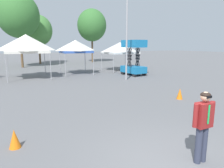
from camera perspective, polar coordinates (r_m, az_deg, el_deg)
ground_plane at (r=5.46m, az=16.02°, el=-20.93°), size 140.00×140.00×0.00m
canopy_tent_behind_right at (r=18.51m, az=-22.98°, el=10.40°), size 3.44×3.44×3.67m
canopy_tent_behind_center at (r=19.94m, az=-10.22°, el=10.36°), size 2.89×2.89×3.26m
canopy_tent_center at (r=22.45m, az=2.28°, el=10.09°), size 3.35×3.35×3.07m
scissor_lift at (r=19.18m, az=6.06°, el=5.60°), size 1.63×2.43×3.25m
person_foreground at (r=5.37m, az=24.26°, el=-9.79°), size 0.65×0.27×1.78m
light_pole_near_lift at (r=16.60m, az=4.28°, el=20.79°), size 0.36×0.36×10.15m
tree_behind_tents_left at (r=33.27m, az=-5.69°, el=16.11°), size 4.54×4.54×8.30m
tree_behind_tents_center at (r=32.13m, az=-20.07°, el=13.98°), size 4.00×4.00×7.04m
tree_behind_tents_right at (r=27.93m, az=-24.84°, el=17.11°), size 4.88×4.88×8.95m
traffic_cone_lot_center at (r=6.45m, az=-25.75°, el=-13.71°), size 0.32×0.32×0.54m
traffic_cone_near_barrier at (r=11.32m, az=18.52°, el=-2.59°), size 0.32×0.32×0.58m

